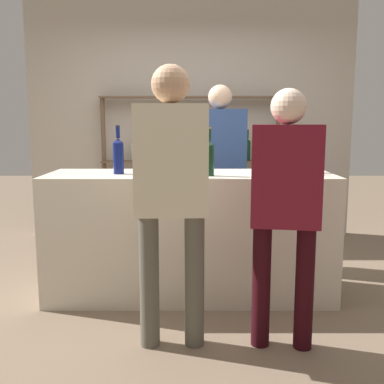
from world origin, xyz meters
name	(u,v)px	position (x,y,z in m)	size (l,w,h in m)	color
ground_plane	(192,293)	(0.00, 0.00, 0.00)	(16.00, 16.00, 0.00)	#7A6651
bar_counter	(192,235)	(0.00, 0.00, 0.49)	(2.22, 0.69, 0.98)	beige
back_wall	(193,120)	(0.00, 1.94, 1.40)	(3.82, 0.12, 2.80)	#B2A899
back_shelf	(194,145)	(0.01, 1.76, 1.11)	(2.07, 0.18, 1.66)	brown
counter_bottle_0	(271,156)	(0.61, -0.03, 1.12)	(0.09, 0.09, 0.36)	black
counter_bottle_1	(260,157)	(0.52, -0.08, 1.11)	(0.08, 0.08, 0.34)	silver
counter_bottle_2	(211,157)	(0.14, -0.15, 1.12)	(0.08, 0.08, 0.36)	black
counter_bottle_3	(171,158)	(-0.15, -0.21, 1.11)	(0.07, 0.07, 0.35)	black
counter_bottle_4	(121,155)	(-0.55, -0.03, 1.13)	(0.08, 0.08, 0.37)	#0F1956
counter_bottle_5	(310,158)	(0.93, 0.05, 1.10)	(0.08, 0.08, 0.32)	black
wine_glass	(177,160)	(-0.12, 0.10, 1.08)	(0.07, 0.07, 0.13)	silver
server_behind_counter	(222,161)	(0.28, 0.85, 1.00)	(0.50, 0.24, 1.72)	#121C33
customer_right	(288,199)	(0.57, -0.86, 0.92)	(0.43, 0.24, 1.57)	black
customer_center	(173,185)	(-0.11, -0.84, 1.01)	(0.44, 0.22, 1.70)	#575347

